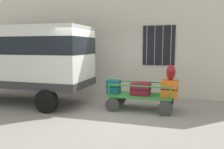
{
  "coord_description": "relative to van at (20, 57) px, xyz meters",
  "views": [
    {
      "loc": [
        2.13,
        -6.47,
        1.99
      ],
      "look_at": [
        0.09,
        0.48,
        1.07
      ],
      "focal_mm": 36.57,
      "sensor_mm": 36.0,
      "label": 1
    }
  ],
  "objects": [
    {
      "name": "suitcase_midleft_bottom",
      "position": [
        4.2,
        0.23,
        -0.95
      ],
      "size": [
        0.61,
        0.55,
        0.38
      ],
      "color": "maroon",
      "rests_on": "luggage_cart"
    },
    {
      "name": "luggage_cart",
      "position": [
        4.2,
        0.24,
        -1.25
      ],
      "size": [
        2.0,
        1.01,
        0.47
      ],
      "color": "#2D8438",
      "rests_on": "ground"
    },
    {
      "name": "van",
      "position": [
        0.0,
        0.0,
        0.0
      ],
      "size": [
        4.92,
        1.94,
        2.62
      ],
      "color": "silver",
      "rests_on": "ground"
    },
    {
      "name": "building_wall",
      "position": [
        3.18,
        2.32,
        0.88
      ],
      "size": [
        12.0,
        0.38,
        5.0
      ],
      "color": "beige",
      "rests_on": "ground"
    },
    {
      "name": "ground_plane",
      "position": [
        3.17,
        -0.25,
        -1.62
      ],
      "size": [
        40.0,
        40.0,
        0.0
      ],
      "primitive_type": "plane",
      "color": "gray"
    },
    {
      "name": "cart_railing",
      "position": [
        4.2,
        0.24,
        -0.85
      ],
      "size": [
        1.87,
        0.87,
        0.36
      ],
      "color": "#2D8438",
      "rests_on": "luggage_cart"
    },
    {
      "name": "backpack",
      "position": [
        5.09,
        0.19,
        -0.41
      ],
      "size": [
        0.27,
        0.22,
        0.44
      ],
      "color": "maroon",
      "rests_on": "suitcase_center_bottom"
    },
    {
      "name": "suitcase_center_bottom",
      "position": [
        5.07,
        0.2,
        -0.89
      ],
      "size": [
        0.51,
        0.53,
        0.51
      ],
      "color": "orange",
      "rests_on": "luggage_cart"
    },
    {
      "name": "suitcase_left_bottom",
      "position": [
        3.32,
        0.22,
        -0.93
      ],
      "size": [
        0.42,
        0.37,
        0.44
      ],
      "color": "#0F5960",
      "rests_on": "luggage_cart"
    }
  ]
}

